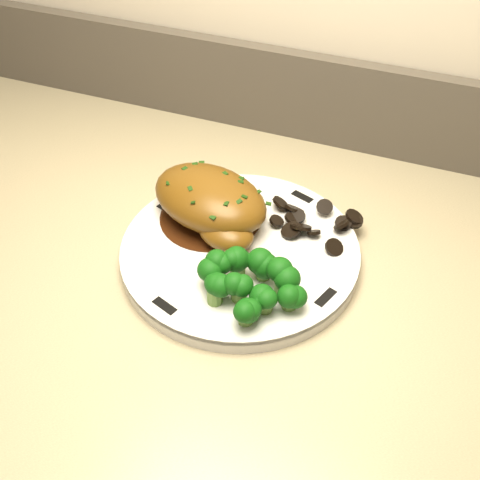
% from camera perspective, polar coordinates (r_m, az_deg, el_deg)
% --- Properties ---
extents(plate, '(0.31, 0.31, 0.02)m').
position_cam_1_polar(plate, '(0.65, 0.00, -1.20)').
color(plate, silver).
rests_on(plate, counter).
extents(rim_accent_0, '(0.03, 0.02, 0.00)m').
position_cam_1_polar(rim_accent_0, '(0.71, 5.92, 4.08)').
color(rim_accent_0, black).
rests_on(rim_accent_0, plate).
extents(rim_accent_1, '(0.02, 0.03, 0.00)m').
position_cam_1_polar(rim_accent_1, '(0.71, -6.89, 3.51)').
color(rim_accent_1, black).
rests_on(rim_accent_1, plate).
extents(rim_accent_2, '(0.03, 0.02, 0.00)m').
position_cam_1_polar(rim_accent_2, '(0.59, -7.16, -6.24)').
color(rim_accent_2, black).
rests_on(rim_accent_2, plate).
extents(rim_accent_3, '(0.02, 0.03, 0.00)m').
position_cam_1_polar(rim_accent_3, '(0.60, 8.12, -5.43)').
color(rim_accent_3, black).
rests_on(rim_accent_3, plate).
extents(gravy_pool, '(0.12, 0.12, 0.00)m').
position_cam_1_polar(gravy_pool, '(0.68, -2.80, 2.18)').
color(gravy_pool, '#331709').
rests_on(gravy_pool, plate).
extents(chicken_breast, '(0.16, 0.13, 0.05)m').
position_cam_1_polar(chicken_breast, '(0.66, -2.71, 3.59)').
color(chicken_breast, brown).
rests_on(chicken_breast, plate).
extents(mushroom_pile, '(0.09, 0.07, 0.02)m').
position_cam_1_polar(mushroom_pile, '(0.67, 6.71, 1.12)').
color(mushroom_pile, black).
rests_on(mushroom_pile, plate).
extents(broccoli_florets, '(0.10, 0.08, 0.04)m').
position_cam_1_polar(broccoli_florets, '(0.58, 0.99, -4.03)').
color(broccoli_florets, olive).
rests_on(broccoli_florets, plate).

